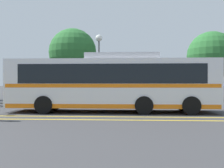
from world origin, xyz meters
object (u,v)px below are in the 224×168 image
tree_0 (73,52)px  parked_car_1 (51,95)px  parked_car_2 (126,96)px  tree_2 (212,56)px  street_lamp (99,51)px  transit_bus (112,82)px

tree_0 → parked_car_1: bearing=-105.7°
parked_car_2 → tree_2: (8.12, 6.23, 3.58)m
street_lamp → tree_2: 11.14m
transit_bus → tree_0: tree_0 is taller
parked_car_1 → street_lamp: (3.38, 2.19, 3.53)m
parked_car_1 → street_lamp: size_ratio=0.76×
street_lamp → tree_0: size_ratio=0.88×
transit_bus → parked_car_2: 4.10m
tree_2 → street_lamp: bearing=-158.6°
street_lamp → tree_0: 2.70m
transit_bus → street_lamp: bearing=13.4°
parked_car_1 → tree_0: size_ratio=0.67×
street_lamp → tree_2: bearing=21.4°
parked_car_2 → street_lamp: (-2.25, 2.16, 3.59)m
parked_car_1 → parked_car_2: size_ratio=1.07×
transit_bus → parked_car_1: size_ratio=2.86×
transit_bus → parked_car_1: (-4.83, 3.86, -0.97)m
street_lamp → parked_car_2: bearing=-43.9°
parked_car_1 → transit_bus: bearing=54.9°
parked_car_2 → tree_0: tree_0 is taller
parked_car_2 → tree_2: 10.84m
parked_car_1 → parked_car_2: bearing=93.8°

